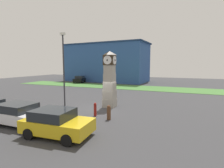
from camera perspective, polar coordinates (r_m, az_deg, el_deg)
The scene contains 10 objects.
ground_plane at distance 16.65m, azimuth -3.85°, elevation -7.93°, with size 84.68×84.68×0.00m, color #38383A.
clock_tower at distance 16.78m, azimuth -0.79°, elevation 1.12°, with size 1.33×1.38×5.37m.
bollard_near_tower at distance 13.24m, azimuth -1.05°, elevation -9.21°, with size 0.30×0.30×1.10m.
bollard_mid_row at distance 14.14m, azimuth -5.53°, elevation -8.23°, with size 0.22×0.22×1.10m.
car_near_tower at distance 13.68m, azimuth -27.90°, elevation -8.61°, with size 4.30×2.11×1.46m.
car_by_building at distance 10.79m, azimuth -17.64°, elevation -11.90°, with size 4.05×2.30×1.55m.
car_far_lot at distance 39.70m, azimuth -10.55°, elevation 1.52°, with size 2.84×4.19×1.54m.
street_lamp_far_side at distance 17.88m, azimuth -15.53°, elevation 6.08°, with size 0.50×0.24×7.16m.
warehouse_blue_far at distance 43.05m, azimuth -1.80°, elevation 7.01°, with size 20.62×10.19×9.06m.
grass_verge_far at distance 31.04m, azimuth 9.36°, elevation -1.24°, with size 50.81×6.25×0.04m, color #477A38.
Camera 1 is at (7.12, -14.47, 4.14)m, focal length 28.00 mm.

